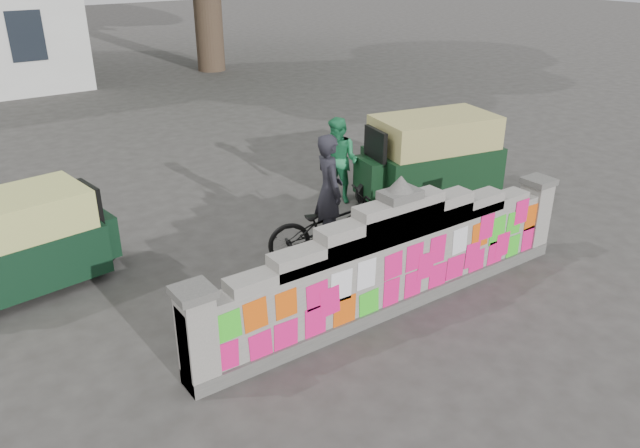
% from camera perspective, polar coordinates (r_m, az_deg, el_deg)
% --- Properties ---
extents(ground, '(100.00, 100.00, 0.00)m').
position_cam_1_polar(ground, '(9.12, 6.77, -7.54)').
color(ground, '#383533').
rests_on(ground, ground).
extents(parapet_wall, '(6.48, 0.44, 2.01)m').
position_cam_1_polar(parapet_wall, '(8.74, 7.03, -3.38)').
color(parapet_wall, '#4C4C49').
rests_on(parapet_wall, ground).
extents(cyclist_bike, '(2.20, 1.25, 1.09)m').
position_cam_1_polar(cyclist_bike, '(10.21, 0.82, -0.20)').
color(cyclist_bike, black).
rests_on(cyclist_bike, ground).
extents(cyclist_rider, '(0.61, 0.77, 1.85)m').
position_cam_1_polar(cyclist_rider, '(10.06, 0.83, 1.77)').
color(cyclist_rider, black).
rests_on(cyclist_rider, ground).
extents(pedestrian, '(0.93, 1.02, 1.71)m').
position_cam_1_polar(pedestrian, '(12.36, 1.71, 5.80)').
color(pedestrian, '#258A53').
rests_on(pedestrian, ground).
extents(rickshaw_left, '(2.77, 1.54, 1.49)m').
position_cam_1_polar(rickshaw_left, '(10.17, -25.75, -1.49)').
color(rickshaw_left, black).
rests_on(rickshaw_left, ground).
extents(rickshaw_right, '(3.11, 1.86, 1.67)m').
position_cam_1_polar(rickshaw_right, '(12.83, 10.01, 6.19)').
color(rickshaw_right, black).
rests_on(rickshaw_right, ground).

